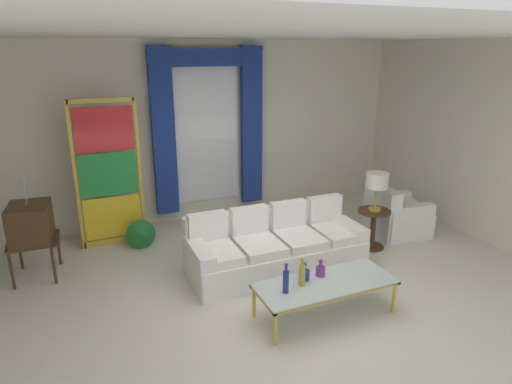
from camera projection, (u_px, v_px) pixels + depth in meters
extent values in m
plane|color=silver|center=(280.00, 296.00, 5.42)|extent=(16.00, 16.00, 0.00)
cube|color=silver|center=(202.00, 132.00, 7.63)|extent=(8.00, 0.12, 3.00)
cube|color=silver|center=(478.00, 141.00, 6.86)|extent=(0.12, 7.00, 3.00)
cube|color=white|center=(253.00, 34.00, 5.19)|extent=(8.00, 7.60, 0.04)
cube|color=white|center=(207.00, 129.00, 7.57)|extent=(1.10, 0.02, 2.50)
cylinder|color=gold|center=(206.00, 48.00, 7.10)|extent=(2.00, 0.04, 0.04)
cube|color=navy|center=(163.00, 134.00, 7.19)|extent=(0.36, 0.12, 2.70)
cube|color=navy|center=(251.00, 127.00, 7.77)|extent=(0.36, 0.12, 2.70)
cube|color=navy|center=(207.00, 57.00, 7.12)|extent=(1.80, 0.10, 0.28)
cube|color=white|center=(277.00, 257.00, 5.99)|extent=(2.33, 0.92, 0.38)
cube|color=white|center=(266.00, 234.00, 6.25)|extent=(2.32, 0.22, 0.78)
cube|color=white|center=(345.00, 239.00, 6.36)|extent=(0.21, 0.86, 0.56)
cube|color=white|center=(199.00, 266.00, 5.57)|extent=(0.21, 0.86, 0.56)
cube|color=white|center=(335.00, 232.00, 6.19)|extent=(0.54, 0.74, 0.12)
cube|color=white|center=(324.00, 209.00, 6.40)|extent=(0.51, 0.14, 0.40)
cube|color=white|center=(298.00, 238.00, 5.98)|extent=(0.54, 0.74, 0.12)
cube|color=white|center=(288.00, 215.00, 6.19)|extent=(0.51, 0.14, 0.40)
cube|color=white|center=(258.00, 245.00, 5.76)|extent=(0.54, 0.74, 0.12)
cube|color=white|center=(249.00, 221.00, 5.97)|extent=(0.51, 0.14, 0.40)
cube|color=white|center=(216.00, 253.00, 5.55)|extent=(0.54, 0.74, 0.12)
cube|color=white|center=(207.00, 228.00, 5.76)|extent=(0.51, 0.14, 0.40)
cube|color=silver|center=(325.00, 283.00, 4.92)|extent=(1.56, 0.63, 0.02)
cube|color=gold|center=(312.00, 273.00, 5.19)|extent=(1.56, 0.04, 0.03)
cube|color=gold|center=(340.00, 297.00, 4.68)|extent=(1.56, 0.04, 0.03)
cube|color=gold|center=(262.00, 299.00, 4.64)|extent=(0.04, 0.63, 0.03)
cube|color=gold|center=(381.00, 271.00, 5.22)|extent=(0.04, 0.63, 0.03)
cylinder|color=gold|center=(254.00, 302.00, 4.95)|extent=(0.04, 0.04, 0.38)
cylinder|color=gold|center=(365.00, 276.00, 5.51)|extent=(0.04, 0.04, 0.38)
cylinder|color=gold|center=(275.00, 329.00, 4.47)|extent=(0.04, 0.04, 0.38)
cylinder|color=gold|center=(394.00, 297.00, 5.03)|extent=(0.04, 0.04, 0.38)
cylinder|color=#753384|center=(320.00, 271.00, 5.05)|extent=(0.11, 0.11, 0.10)
cylinder|color=#753384|center=(321.00, 265.00, 5.03)|extent=(0.04, 0.04, 0.05)
sphere|color=#753384|center=(321.00, 261.00, 5.01)|extent=(0.05, 0.05, 0.05)
cylinder|color=navy|center=(304.00, 275.00, 4.96)|extent=(0.12, 0.12, 0.11)
cylinder|color=navy|center=(304.00, 268.00, 4.94)|extent=(0.04, 0.04, 0.05)
sphere|color=navy|center=(304.00, 265.00, 4.92)|extent=(0.06, 0.06, 0.06)
cylinder|color=navy|center=(286.00, 282.00, 4.68)|extent=(0.06, 0.06, 0.25)
cylinder|color=navy|center=(286.00, 269.00, 4.63)|extent=(0.03, 0.03, 0.06)
sphere|color=navy|center=(286.00, 265.00, 4.62)|extent=(0.04, 0.04, 0.04)
cylinder|color=gold|center=(302.00, 276.00, 4.82)|extent=(0.07, 0.07, 0.23)
cylinder|color=gold|center=(302.00, 263.00, 4.78)|extent=(0.03, 0.03, 0.06)
sphere|color=gold|center=(303.00, 259.00, 4.76)|extent=(0.04, 0.04, 0.04)
cube|color=#472D19|center=(33.00, 241.00, 5.74)|extent=(0.62, 0.54, 0.03)
cylinder|color=#472D19|center=(12.00, 271.00, 5.50)|extent=(0.04, 0.04, 0.50)
cylinder|color=#472D19|center=(20.00, 252.00, 6.01)|extent=(0.04, 0.04, 0.50)
cylinder|color=#472D19|center=(54.00, 266.00, 5.63)|extent=(0.04, 0.04, 0.50)
cylinder|color=#472D19|center=(59.00, 248.00, 6.14)|extent=(0.04, 0.04, 0.50)
cube|color=#472D19|center=(30.00, 223.00, 5.66)|extent=(0.54, 0.61, 0.48)
cube|color=black|center=(9.00, 223.00, 5.59)|extent=(0.05, 0.39, 0.30)
cylinder|color=gold|center=(11.00, 240.00, 5.58)|extent=(0.02, 0.04, 0.04)
cylinder|color=gold|center=(13.00, 235.00, 5.72)|extent=(0.02, 0.04, 0.04)
cylinder|color=silver|center=(25.00, 191.00, 5.54)|extent=(0.02, 0.13, 0.34)
cylinder|color=silver|center=(25.00, 191.00, 5.54)|extent=(0.02, 0.13, 0.34)
cube|color=white|center=(398.00, 221.00, 7.21)|extent=(0.90, 0.90, 0.40)
cube|color=white|center=(400.00, 207.00, 7.14)|extent=(0.78, 0.78, 0.10)
cube|color=white|center=(381.00, 211.00, 7.07)|extent=(0.31, 0.82, 0.80)
cube|color=white|center=(388.00, 209.00, 7.48)|extent=(0.75, 0.28, 0.58)
cube|color=white|center=(410.00, 223.00, 6.89)|extent=(0.75, 0.28, 0.58)
cube|color=gold|center=(76.00, 178.00, 6.36)|extent=(0.05, 0.05, 2.20)
cube|color=gold|center=(140.00, 171.00, 6.70)|extent=(0.05, 0.05, 2.20)
cube|color=gold|center=(101.00, 100.00, 6.20)|extent=(0.90, 0.05, 0.06)
cube|color=gold|center=(115.00, 240.00, 6.86)|extent=(0.90, 0.05, 0.10)
cube|color=yellow|center=(113.00, 217.00, 6.74)|extent=(0.82, 0.02, 0.64)
cube|color=#238E3D|center=(109.00, 175.00, 6.53)|extent=(0.82, 0.02, 0.64)
cube|color=red|center=(104.00, 129.00, 6.33)|extent=(0.82, 0.02, 0.64)
cylinder|color=beige|center=(141.00, 244.00, 6.78)|extent=(0.16, 0.16, 0.06)
ellipsoid|color=#1051A3|center=(141.00, 237.00, 6.74)|extent=(0.18, 0.32, 0.20)
sphere|color=#1051A3|center=(138.00, 227.00, 6.83)|extent=(0.09, 0.09, 0.09)
cone|color=gold|center=(138.00, 226.00, 6.88)|extent=(0.02, 0.04, 0.02)
cone|color=#237A36|center=(142.00, 236.00, 6.56)|extent=(0.44, 0.40, 0.50)
cylinder|color=#472D19|center=(374.00, 211.00, 6.56)|extent=(0.48, 0.48, 0.03)
cylinder|color=#472D19|center=(373.00, 230.00, 6.65)|extent=(0.08, 0.08, 0.55)
cylinder|color=#472D19|center=(371.00, 246.00, 6.73)|extent=(0.36, 0.36, 0.03)
cylinder|color=#B29338|center=(375.00, 209.00, 6.55)|extent=(0.18, 0.18, 0.04)
cylinder|color=#B29338|center=(376.00, 196.00, 6.49)|extent=(0.03, 0.03, 0.36)
cylinder|color=silver|center=(377.00, 180.00, 6.41)|extent=(0.32, 0.32, 0.22)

